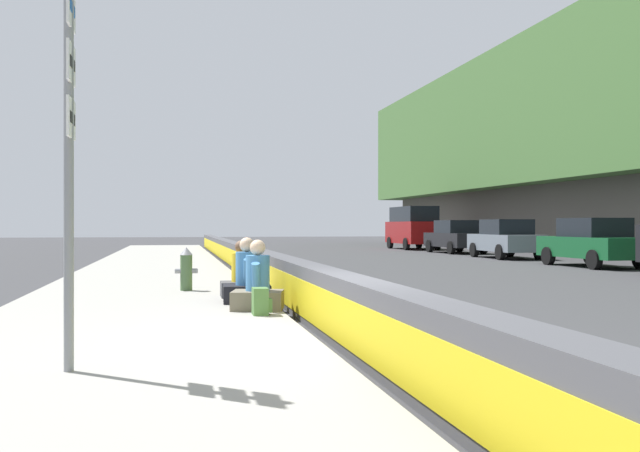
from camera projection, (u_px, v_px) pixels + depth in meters
name	position (u px, v px, depth m)	size (l,w,h in m)	color
ground_plane	(354.00, 349.00, 8.54)	(160.00, 160.00, 0.00)	#353538
sidewalk_strip	(123.00, 351.00, 8.01)	(80.00, 4.40, 0.14)	gray
jersey_barrier	(354.00, 313.00, 8.54)	(76.00, 0.45, 0.85)	#47474C
route_sign_post	(69.00, 141.00, 6.55)	(0.44, 0.09, 3.60)	gray
fire_hydrant	(186.00, 268.00, 14.63)	(0.26, 0.46, 0.88)	#47663D
seated_person_foreground	(258.00, 288.00, 11.34)	(0.83, 0.92, 1.10)	#706651
seated_person_middle	(247.00, 282.00, 12.37)	(0.73, 0.84, 1.12)	black
seated_person_rear	(241.00, 279.00, 13.36)	(0.67, 0.76, 1.04)	#424247
backpack	(261.00, 302.00, 10.67)	(0.32, 0.28, 0.40)	#4C7A3D
parked_car_fourth	(593.00, 242.00, 25.22)	(4.53, 2.00, 1.71)	#145128
parked_car_midline	(506.00, 239.00, 31.66)	(4.56, 2.06, 1.71)	slate
parked_car_far	(456.00, 237.00, 37.53)	(4.55, 2.04, 1.71)	black
parked_car_farther	(413.00, 227.00, 43.53)	(5.11, 2.12, 2.56)	maroon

